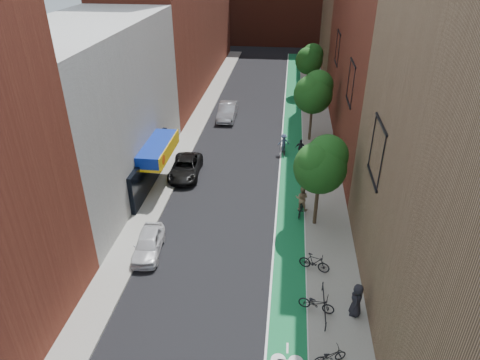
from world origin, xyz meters
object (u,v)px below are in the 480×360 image
(parked_car_white, at_px, (148,244))
(parked_car_black, at_px, (185,168))
(cyclist_lane_near, at_px, (301,202))
(cyclist_lane_mid, at_px, (300,153))
(cyclist_lane_far, at_px, (284,145))
(parked_car_silver, at_px, (228,111))
(pedestrian, at_px, (357,300))

(parked_car_white, relative_size, parked_car_black, 0.79)
(cyclist_lane_near, relative_size, cyclist_lane_mid, 1.11)
(parked_car_white, bearing_deg, cyclist_lane_far, 56.57)
(parked_car_white, relative_size, cyclist_lane_near, 1.79)
(parked_car_white, xyz_separation_m, cyclist_lane_mid, (9.30, 13.82, 0.04))
(parked_car_white, bearing_deg, cyclist_lane_mid, 50.20)
(parked_car_silver, xyz_separation_m, cyclist_lane_mid, (7.70, -9.23, -0.13))
(cyclist_lane_near, xyz_separation_m, pedestrian, (2.65, -9.11, 0.15))
(cyclist_lane_far, bearing_deg, parked_car_white, 49.55)
(parked_car_white, distance_m, cyclist_lane_far, 16.85)
(pedestrian, bearing_deg, cyclist_lane_mid, -160.28)
(cyclist_lane_mid, distance_m, pedestrian, 17.76)
(parked_car_silver, bearing_deg, parked_car_black, -97.39)
(parked_car_silver, relative_size, pedestrian, 2.66)
(cyclist_lane_mid, bearing_deg, parked_car_white, 66.08)
(parked_car_white, xyz_separation_m, cyclist_lane_near, (9.30, 5.37, 0.28))
(parked_car_white, distance_m, parked_car_black, 10.03)
(parked_car_black, bearing_deg, cyclist_lane_mid, 18.90)
(cyclist_lane_near, height_order, pedestrian, cyclist_lane_near)
(parked_car_black, relative_size, parked_car_silver, 0.98)
(parked_car_white, distance_m, parked_car_silver, 23.10)
(parked_car_silver, bearing_deg, parked_car_white, -94.35)
(parked_car_white, bearing_deg, parked_car_black, 84.14)
(cyclist_lane_mid, distance_m, cyclist_lane_far, 1.88)
(cyclist_lane_far, bearing_deg, parked_car_black, 19.30)
(parked_car_black, height_order, cyclist_lane_near, cyclist_lane_near)
(parked_car_black, bearing_deg, parked_car_silver, 79.73)
(parked_car_silver, bearing_deg, cyclist_lane_far, -52.99)
(cyclist_lane_near, height_order, cyclist_lane_far, cyclist_lane_near)
(parked_car_white, relative_size, cyclist_lane_mid, 1.99)
(parked_car_white, xyz_separation_m, cyclist_lane_far, (7.80, 14.94, 0.21))
(parked_car_white, bearing_deg, parked_car_silver, 80.17)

